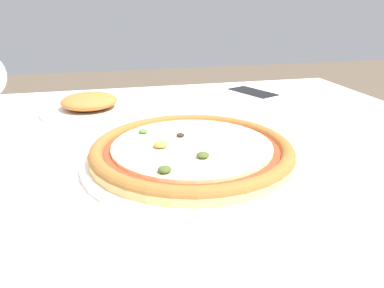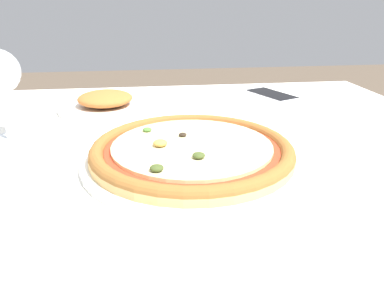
% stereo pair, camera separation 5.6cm
% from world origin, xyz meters
% --- Properties ---
extents(dining_table, '(1.27, 1.03, 0.75)m').
position_xyz_m(dining_table, '(0.00, 0.00, 0.66)').
color(dining_table, '#997047').
rests_on(dining_table, ground_plane).
extents(pizza_plate, '(0.33, 0.33, 0.04)m').
position_xyz_m(pizza_plate, '(0.09, -0.02, 0.76)').
color(pizza_plate, white).
rests_on(pizza_plate, dining_table).
extents(cell_phone, '(0.12, 0.16, 0.01)m').
position_xyz_m(cell_phone, '(0.34, 0.35, 0.75)').
color(cell_phone, white).
rests_on(cell_phone, dining_table).
extents(side_plate, '(0.21, 0.21, 0.04)m').
position_xyz_m(side_plate, '(-0.06, 0.29, 0.76)').
color(side_plate, white).
rests_on(side_plate, dining_table).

